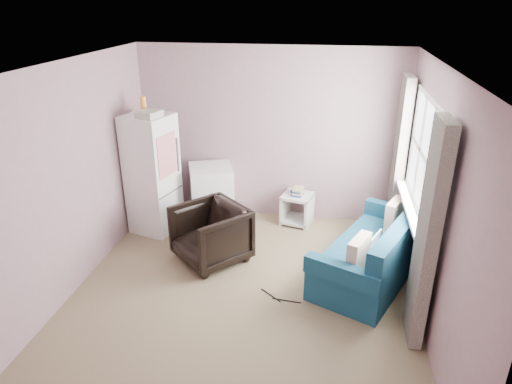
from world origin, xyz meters
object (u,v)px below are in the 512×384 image
at_px(armchair, 211,232).
at_px(washing_machine, 212,193).
at_px(fridge, 152,174).
at_px(side_table, 297,207).
at_px(sofa, 376,255).

distance_m(armchair, washing_machine, 1.13).
height_order(armchair, fridge, fridge).
bearing_deg(armchair, side_table, 93.75).
distance_m(armchair, side_table, 1.56).
xyz_separation_m(fridge, washing_machine, (0.72, 0.39, -0.40)).
bearing_deg(washing_machine, sofa, -46.67).
bearing_deg(armchair, fridge, -172.46).
bearing_deg(fridge, sofa, 1.28).
distance_m(armchair, sofa, 2.01).
distance_m(fridge, side_table, 2.12).
relative_size(washing_machine, sofa, 0.42).
height_order(washing_machine, side_table, washing_machine).
relative_size(armchair, side_table, 1.44).
relative_size(armchair, fridge, 0.43).
bearing_deg(sofa, side_table, 154.11).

